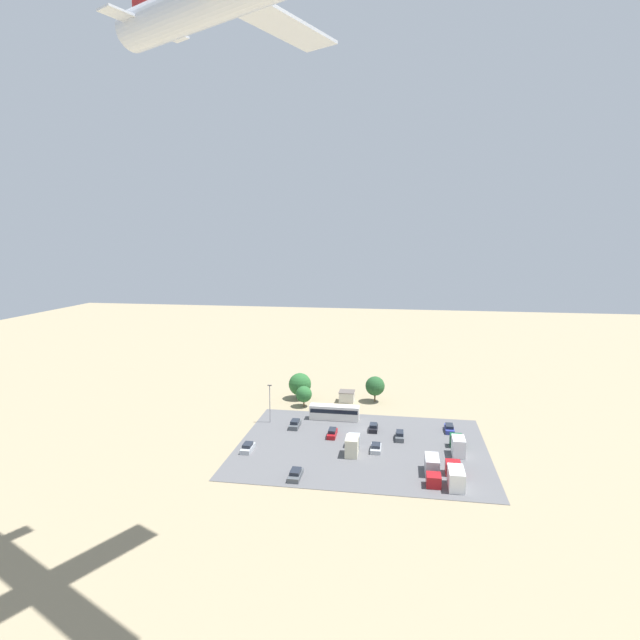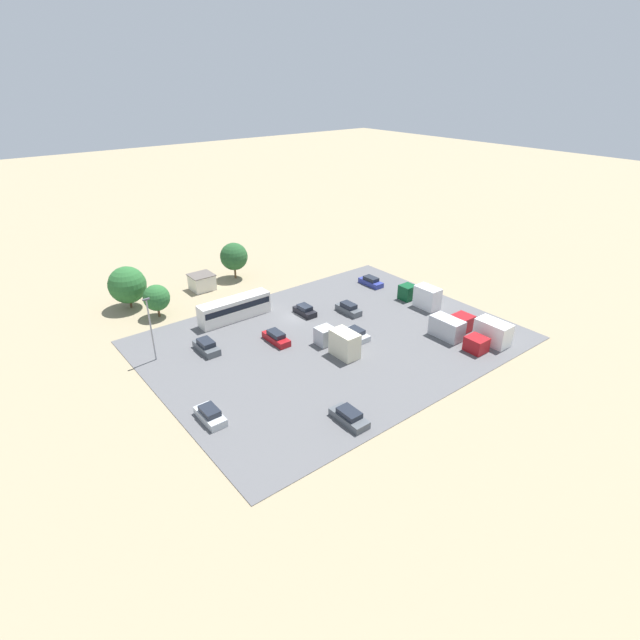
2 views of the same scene
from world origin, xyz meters
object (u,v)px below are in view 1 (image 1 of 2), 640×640
Objects in this scene: parked_car_5 at (248,448)px; parked_car_7 at (296,474)px; parked_truck_2 at (352,445)px; bus at (334,412)px; parked_car_3 at (295,424)px; parked_car_6 at (373,428)px; parked_truck_1 at (455,475)px; shed_building at (347,396)px; parked_car_1 at (400,436)px; parked_truck_3 at (458,445)px; parked_car_0 at (449,428)px; parked_truck_0 at (432,469)px; parked_car_4 at (376,448)px; parked_car_2 at (332,433)px.

parked_car_7 is (-11.60, 9.55, -0.03)m from parked_car_5.
parked_truck_2 reaches higher than parked_car_5.
bus is at bearing 84.50° from parked_car_7.
parked_car_3 reaches higher than parked_car_6.
parked_car_6 is at bearing 124.37° from parked_truck_1.
parked_car_6 is 26.97m from parked_car_7.
shed_building is at bearing -67.58° from parked_car_6.
shed_building is 31.53m from parked_truck_2.
parked_car_1 is 0.52× the size of parked_truck_1.
parked_car_3 is 0.63× the size of parked_truck_3.
parked_car_3 is 0.64× the size of parked_truck_2.
parked_car_0 is 22.51m from parked_truck_0.
shed_building is 0.94× the size of parked_car_4.
parked_car_3 is at bearing 146.80° from parked_truck_1.
parked_car_3 is 38.41m from parked_truck_1.
parked_truck_3 reaches higher than parked_car_2.
parked_car_4 is at bearing 45.88° from parked_car_7.
shed_building is 0.98× the size of parked_car_6.
parked_car_2 is at bearing 2.98° from parked_car_1.
parked_truck_2 reaches higher than parked_car_6.
parked_truck_0 is at bearing 119.89° from parked_car_6.
parked_car_5 is at bearing -146.77° from parked_car_2.
bus is 32.43m from parked_truck_0.
parked_truck_0 reaches higher than parked_car_5.
bus is 1.30× the size of parked_truck_0.
parked_car_2 is 1.04× the size of parked_car_3.
parked_car_0 is (-24.08, 16.84, -0.67)m from shed_building.
parked_truck_1 is at bearing -28.02° from parked_truck_2.
parked_car_3 is 1.14× the size of parked_car_6.
parked_truck_3 reaches higher than parked_truck_1.
shed_building is at bearing 119.14° from parked_truck_1.
parked_car_4 is 25.09m from parked_car_5.
parked_car_3 is 0.53× the size of parked_truck_0.
parked_car_4 is at bearing -32.43° from parked_car_2.
parked_truck_3 is at bearing 82.29° from parked_truck_1.
parked_car_2 is 11.20m from parked_car_4.
parked_car_6 is (-7.87, 19.08, -0.66)m from shed_building.
bus is 2.46× the size of parked_car_3.
parked_truck_3 is at bearing -9.77° from parked_car_2.
parked_car_2 is at bearing 28.49° from parked_car_6.
parked_car_5 is (24.76, 4.03, 0.04)m from parked_car_4.
parked_car_4 is 0.57× the size of parked_truck_3.
parked_car_4 is at bearing 55.81° from parked_car_1.
parked_truck_0 is (-11.34, 19.72, 0.69)m from parked_car_6.
bus is at bearing 95.04° from parked_car_2.
parked_truck_1 is 1.21× the size of parked_truck_2.
parked_truck_3 reaches higher than parked_car_5.
parked_car_2 is (-0.87, 9.88, -1.14)m from bus.
parked_car_4 is 13.78m from parked_truck_0.
parked_car_1 is 1.13× the size of parked_car_6.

